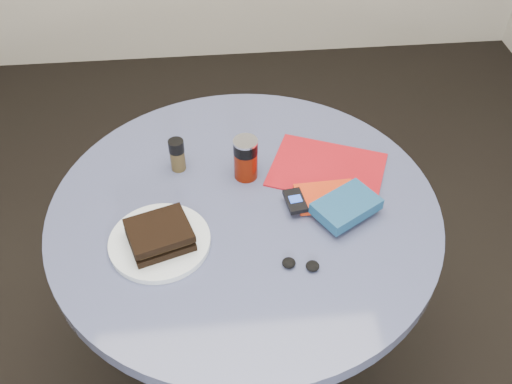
{
  "coord_description": "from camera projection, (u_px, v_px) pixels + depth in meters",
  "views": [
    {
      "loc": [
        -0.07,
        -1.01,
        1.8
      ],
      "look_at": [
        0.03,
        0.0,
        0.8
      ],
      "focal_mm": 40.0,
      "sensor_mm": 36.0,
      "label": 1
    }
  ],
  "objects": [
    {
      "name": "sandwich",
      "position": [
        160.0,
        235.0,
        1.33
      ],
      "size": [
        0.17,
        0.16,
        0.05
      ],
      "color": "black",
      "rests_on": "plate"
    },
    {
      "name": "mp3_player",
      "position": [
        295.0,
        201.0,
        1.44
      ],
      "size": [
        0.06,
        0.09,
        0.01
      ],
      "color": "black",
      "rests_on": "red_book"
    },
    {
      "name": "magazine",
      "position": [
        327.0,
        169.0,
        1.55
      ],
      "size": [
        0.36,
        0.32,
        0.01
      ],
      "primitive_type": "cube",
      "rotation": [
        0.0,
        0.0,
        -0.4
      ],
      "color": "maroon",
      "rests_on": "table"
    },
    {
      "name": "plate",
      "position": [
        160.0,
        242.0,
        1.36
      ],
      "size": [
        0.32,
        0.32,
        0.02
      ],
      "primitive_type": "cylinder",
      "rotation": [
        0.0,
        0.0,
        -0.43
      ],
      "color": "white",
      "rests_on": "table"
    },
    {
      "name": "ground",
      "position": [
        247.0,
        357.0,
        1.98
      ],
      "size": [
        4.0,
        4.0,
        0.0
      ],
      "primitive_type": "plane",
      "color": "black",
      "rests_on": "ground"
    },
    {
      "name": "soda_can",
      "position": [
        246.0,
        158.0,
        1.5
      ],
      "size": [
        0.08,
        0.08,
        0.12
      ],
      "color": "#661605",
      "rests_on": "table"
    },
    {
      "name": "novel",
      "position": [
        346.0,
        206.0,
        1.41
      ],
      "size": [
        0.19,
        0.17,
        0.03
      ],
      "primitive_type": "cube",
      "rotation": [
        0.0,
        0.0,
        0.55
      ],
      "color": "navy",
      "rests_on": "red_book"
    },
    {
      "name": "headphones",
      "position": [
        301.0,
        264.0,
        1.31
      ],
      "size": [
        0.09,
        0.05,
        0.02
      ],
      "color": "black",
      "rests_on": "table"
    },
    {
      "name": "pepper_grinder",
      "position": [
        177.0,
        155.0,
        1.53
      ],
      "size": [
        0.05,
        0.05,
        0.1
      ],
      "color": "#42361C",
      "rests_on": "table"
    },
    {
      "name": "red_book",
      "position": [
        327.0,
        197.0,
        1.46
      ],
      "size": [
        0.16,
        0.11,
        0.01
      ],
      "primitive_type": "cube",
      "rotation": [
        0.0,
        0.0,
        0.05
      ],
      "color": "red",
      "rests_on": "magazine"
    },
    {
      "name": "table",
      "position": [
        245.0,
        248.0,
        1.57
      ],
      "size": [
        1.0,
        1.0,
        0.75
      ],
      "color": "black",
      "rests_on": "ground"
    }
  ]
}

